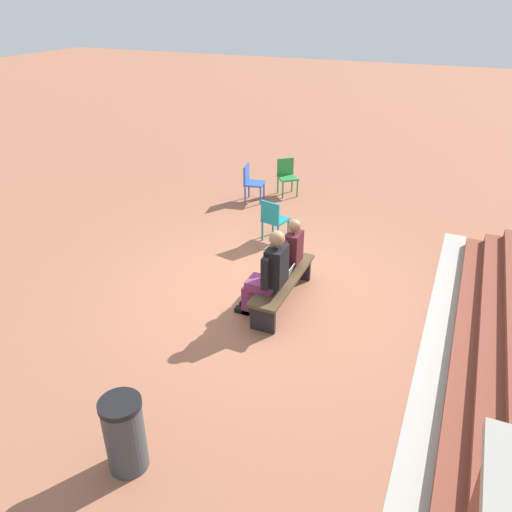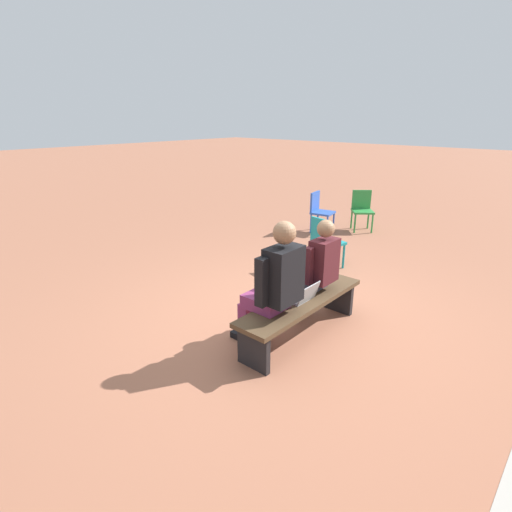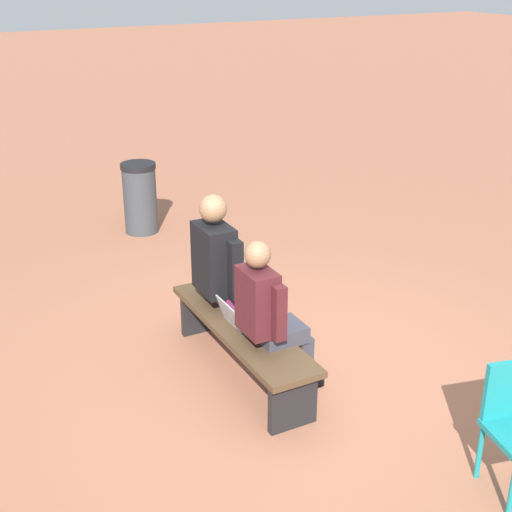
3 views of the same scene
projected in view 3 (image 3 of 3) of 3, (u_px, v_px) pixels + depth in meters
ground_plane at (297, 380)px, 5.69m from camera, size 60.00×60.00×0.00m
bench at (242, 335)px, 5.64m from camera, size 1.80×0.44×0.45m
person_student at (270, 313)px, 5.26m from camera, size 0.50×0.63×1.28m
person_adult at (227, 270)px, 5.85m from camera, size 0.58×0.74×1.41m
laptop at (239, 318)px, 5.60m from camera, size 0.32×0.29×0.21m
litter_bin at (140, 198)px, 8.58m from camera, size 0.42×0.42×0.86m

